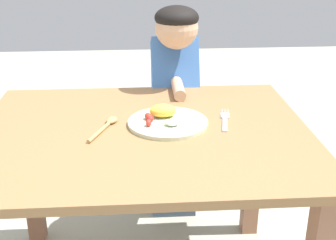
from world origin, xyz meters
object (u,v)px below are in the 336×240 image
at_px(spoon, 107,125).
at_px(person, 174,110).
at_px(plate, 166,120).
at_px(fork, 225,120).

xyz_separation_m(spoon, person, (0.28, 0.50, -0.15)).
height_order(plate, person, person).
relative_size(spoon, person, 0.19).
xyz_separation_m(plate, fork, (0.21, 0.01, -0.01)).
relative_size(plate, spoon, 1.37).
height_order(spoon, person, person).
relative_size(fork, spoon, 1.00).
bearing_deg(plate, spoon, -175.94).
distance_m(plate, spoon, 0.21).
xyz_separation_m(fork, person, (-0.14, 0.47, -0.14)).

